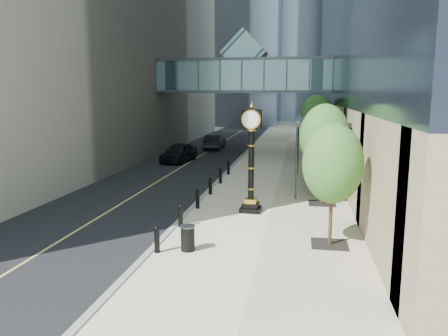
{
  "coord_description": "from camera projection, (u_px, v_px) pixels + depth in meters",
  "views": [
    {
      "loc": [
        2.38,
        -13.65,
        5.81
      ],
      "look_at": [
        -0.82,
        4.51,
        2.68
      ],
      "focal_mm": 35.0,
      "sensor_mm": 36.0,
      "label": 1
    }
  ],
  "objects": [
    {
      "name": "skywalk",
      "position": [
        245.0,
        74.0,
        41.04
      ],
      "size": [
        17.0,
        4.2,
        5.8
      ],
      "color": "#45676E",
      "rests_on": "ground"
    },
    {
      "name": "car_far",
      "position": [
        215.0,
        142.0,
        46.6
      ],
      "size": [
        1.69,
        4.78,
        1.57
      ],
      "primitive_type": "imported",
      "rotation": [
        0.0,
        0.0,
        3.15
      ],
      "color": "black",
      "rests_on": "road"
    },
    {
      "name": "road",
      "position": [
        225.0,
        141.0,
        54.67
      ],
      "size": [
        8.0,
        180.0,
        0.02
      ],
      "primitive_type": "cube",
      "color": "black",
      "rests_on": "ground"
    },
    {
      "name": "bollard_row",
      "position": [
        204.0,
        193.0,
        23.75
      ],
      "size": [
        0.2,
        16.2,
        0.9
      ],
      "color": "black",
      "rests_on": "sidewalk"
    },
    {
      "name": "street_clock",
      "position": [
        251.0,
        166.0,
        21.29
      ],
      "size": [
        1.05,
        1.05,
        5.28
      ],
      "rotation": [
        0.0,
        0.0,
        -0.07
      ],
      "color": "black",
      "rests_on": "sidewalk"
    },
    {
      "name": "sidewalk",
      "position": [
        289.0,
        142.0,
        53.29
      ],
      "size": [
        8.0,
        180.0,
        0.06
      ],
      "primitive_type": "cube",
      "color": "beige",
      "rests_on": "ground"
    },
    {
      "name": "ground",
      "position": [
        225.0,
        270.0,
        14.63
      ],
      "size": [
        320.0,
        320.0,
        0.0
      ],
      "primitive_type": "plane",
      "color": "gray",
      "rests_on": "ground"
    },
    {
      "name": "street_trees",
      "position": [
        319.0,
        126.0,
        30.46
      ],
      "size": [
        2.79,
        28.49,
        5.73
      ],
      "color": "black",
      "rests_on": "sidewalk"
    },
    {
      "name": "entrance_canopy",
      "position": [
        319.0,
        121.0,
        26.93
      ],
      "size": [
        3.0,
        8.0,
        4.38
      ],
      "color": "#383F44",
      "rests_on": "ground"
    },
    {
      "name": "pedestrian",
      "position": [
        317.0,
        172.0,
        27.61
      ],
      "size": [
        0.73,
        0.55,
        1.81
      ],
      "primitive_type": "imported",
      "rotation": [
        0.0,
        0.0,
        2.95
      ],
      "color": "beige",
      "rests_on": "sidewalk"
    },
    {
      "name": "car_near",
      "position": [
        179.0,
        152.0,
        37.7
      ],
      "size": [
        2.56,
        5.04,
        1.64
      ],
      "primitive_type": "imported",
      "rotation": [
        0.0,
        0.0,
        -0.13
      ],
      "color": "black",
      "rests_on": "road"
    },
    {
      "name": "curb",
      "position": [
        256.0,
        141.0,
        53.98
      ],
      "size": [
        0.25,
        180.0,
        0.07
      ],
      "primitive_type": "cube",
      "color": "gray",
      "rests_on": "ground"
    },
    {
      "name": "distant_tower_c",
      "position": [
        275.0,
        1.0,
        126.74
      ],
      "size": [
        22.0,
        22.0,
        65.0
      ],
      "primitive_type": "cube",
      "color": "#8D9BB2",
      "rests_on": "ground"
    },
    {
      "name": "trash_bin",
      "position": [
        188.0,
        239.0,
        16.18
      ],
      "size": [
        0.56,
        0.56,
        0.9
      ],
      "primitive_type": "cylinder",
      "rotation": [
        0.0,
        0.0,
        0.08
      ],
      "color": "black",
      "rests_on": "sidewalk"
    }
  ]
}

